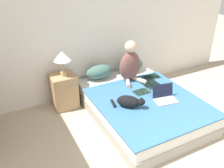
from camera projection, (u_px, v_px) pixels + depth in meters
The scene contains 9 objects.
wall_back at pixel (102, 26), 4.25m from camera, with size 5.93×0.05×2.55m.
bed at pixel (141, 106), 3.93m from camera, with size 1.57×2.11×0.39m.
pillow_near at pixel (99, 72), 4.33m from camera, with size 0.51×0.30×0.26m.
pillow_far at pixel (131, 65), 4.61m from camera, with size 0.51×0.30×0.26m.
person_sitting at pixel (130, 64), 4.19m from camera, with size 0.41×0.40×0.73m.
cat_tabby at pixel (130, 102), 3.50m from camera, with size 0.41×0.44×0.18m.
laptop_open at pixel (165, 97), 3.70m from camera, with size 0.39×0.32×0.23m.
nightstand at pixel (64, 91), 4.14m from camera, with size 0.42×0.41×0.61m.
table_lamp at pixel (62, 57), 3.84m from camera, with size 0.29×0.29×0.43m.
Camera 1 is at (-1.79, -0.62, 2.36)m, focal length 38.00 mm.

